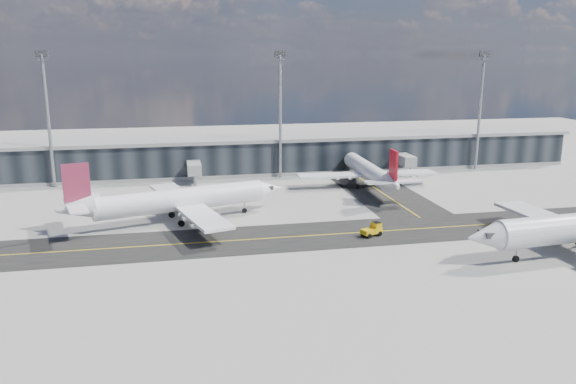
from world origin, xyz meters
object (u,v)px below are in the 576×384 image
Objects in this scene: airliner_af at (178,200)px; service_van at (349,175)px; airliner_redtail at (369,172)px; baggage_tug at (373,229)px.

airliner_af reaches higher than service_van.
airliner_af is at bearing -154.33° from airliner_redtail.
service_van is (9.26, 41.95, -0.29)m from baggage_tug.
airliner_redtail reaches higher than service_van.
baggage_tug is at bearing 49.52° from airliner_af.
airliner_redtail is 33.60m from baggage_tug.
airliner_redtail is 6.50× the size of service_van.
baggage_tug is at bearing -106.26° from airliner_redtail.
airliner_redtail is (40.68, 17.88, -0.32)m from airliner_af.
airliner_redtail is 10.55m from service_van.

